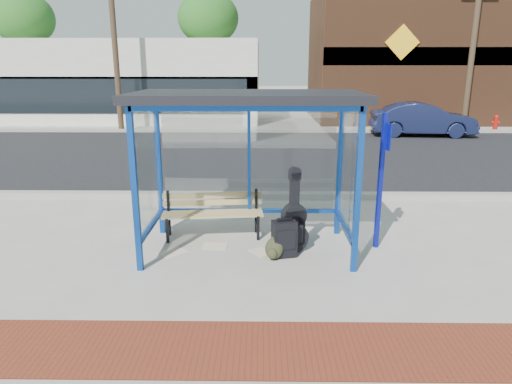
{
  "coord_description": "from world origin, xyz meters",
  "views": [
    {
      "loc": [
        0.21,
        -6.65,
        2.78
      ],
      "look_at": [
        0.12,
        0.2,
        0.88
      ],
      "focal_mm": 32.0,
      "sensor_mm": 36.0,
      "label": 1
    }
  ],
  "objects_px": {
    "suitcase": "(284,239)",
    "backpack": "(274,249)",
    "bench": "(213,211)",
    "parked_car": "(422,119)",
    "guitar_bag": "(294,224)",
    "fire_hydrant": "(496,122)"
  },
  "relations": [
    {
      "from": "bench",
      "to": "backpack",
      "type": "distance_m",
      "value": 1.4
    },
    {
      "from": "guitar_bag",
      "to": "backpack",
      "type": "relative_size",
      "value": 3.82
    },
    {
      "from": "suitcase",
      "to": "parked_car",
      "type": "bearing_deg",
      "value": 48.64
    },
    {
      "from": "bench",
      "to": "parked_car",
      "type": "height_order",
      "value": "parked_car"
    },
    {
      "from": "bench",
      "to": "guitar_bag",
      "type": "distance_m",
      "value": 1.47
    },
    {
      "from": "guitar_bag",
      "to": "parked_car",
      "type": "height_order",
      "value": "parked_car"
    },
    {
      "from": "parked_car",
      "to": "fire_hydrant",
      "type": "xyz_separation_m",
      "value": [
        3.71,
        1.41,
        -0.28
      ]
    },
    {
      "from": "bench",
      "to": "backpack",
      "type": "relative_size",
      "value": 5.11
    },
    {
      "from": "suitcase",
      "to": "backpack",
      "type": "height_order",
      "value": "suitcase"
    },
    {
      "from": "parked_car",
      "to": "fire_hydrant",
      "type": "relative_size",
      "value": 5.65
    },
    {
      "from": "backpack",
      "to": "fire_hydrant",
      "type": "bearing_deg",
      "value": 73.27
    },
    {
      "from": "guitar_bag",
      "to": "parked_car",
      "type": "distance_m",
      "value": 13.62
    },
    {
      "from": "parked_car",
      "to": "fire_hydrant",
      "type": "bearing_deg",
      "value": -64.99
    },
    {
      "from": "bench",
      "to": "suitcase",
      "type": "height_order",
      "value": "bench"
    },
    {
      "from": "guitar_bag",
      "to": "backpack",
      "type": "xyz_separation_m",
      "value": [
        -0.31,
        -0.27,
        -0.31
      ]
    },
    {
      "from": "backpack",
      "to": "suitcase",
      "type": "bearing_deg",
      "value": 52.15
    },
    {
      "from": "bench",
      "to": "fire_hydrant",
      "type": "distance_m",
      "value": 17.03
    },
    {
      "from": "guitar_bag",
      "to": "backpack",
      "type": "height_order",
      "value": "guitar_bag"
    },
    {
      "from": "bench",
      "to": "parked_car",
      "type": "bearing_deg",
      "value": 51.63
    },
    {
      "from": "backpack",
      "to": "parked_car",
      "type": "height_order",
      "value": "parked_car"
    },
    {
      "from": "guitar_bag",
      "to": "fire_hydrant",
      "type": "bearing_deg",
      "value": 33.15
    },
    {
      "from": "guitar_bag",
      "to": "suitcase",
      "type": "distance_m",
      "value": 0.29
    }
  ]
}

